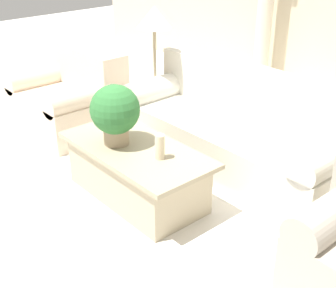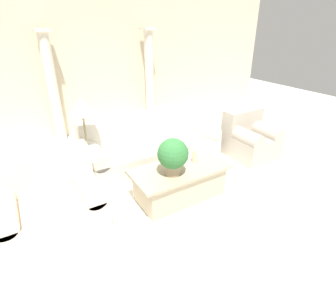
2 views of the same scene
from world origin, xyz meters
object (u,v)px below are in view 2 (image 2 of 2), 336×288
potted_plant (173,155)px  sofa_long (151,145)px  loveseat (49,199)px  floor_lamp (82,112)px  armchair (249,137)px  coffee_table (180,182)px

potted_plant → sofa_long: bearing=76.2°
sofa_long → potted_plant: bearing=-103.8°
sofa_long → potted_plant: size_ratio=4.62×
loveseat → potted_plant: (1.56, -0.45, 0.41)m
potted_plant → floor_lamp: size_ratio=0.37×
floor_lamp → armchair: (2.94, -0.60, -0.83)m
loveseat → potted_plant: size_ratio=2.33×
coffee_table → sofa_long: bearing=83.5°
floor_lamp → armchair: bearing=-11.4°
potted_plant → armchair: bearing=14.5°
potted_plant → floor_lamp: 1.48m
loveseat → armchair: 3.65m
coffee_table → potted_plant: potted_plant is taller
floor_lamp → armchair: size_ratio=1.61×
sofa_long → coffee_table: size_ratio=1.72×
sofa_long → floor_lamp: 1.43m
loveseat → potted_plant: bearing=-16.2°
sofa_long → coffee_table: 1.18m
sofa_long → armchair: bearing=-21.6°
loveseat → coffee_table: loveseat is taller
armchair → floor_lamp: bearing=168.6°
coffee_table → armchair: bearing=13.5°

